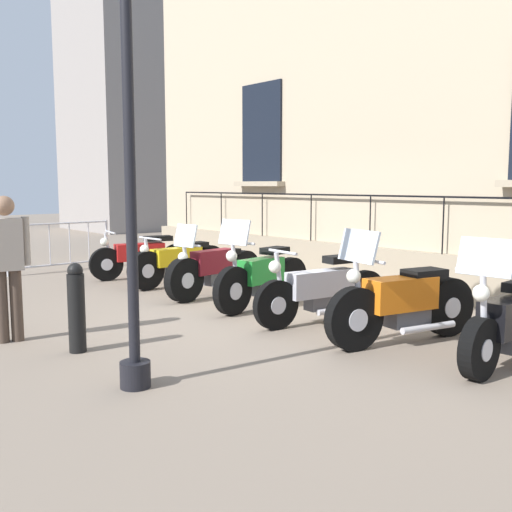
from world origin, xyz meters
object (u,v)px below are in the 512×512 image
at_px(motorcycle_maroon, 215,270).
at_px(motorcycle_yellow, 179,263).
at_px(motorcycle_silver, 323,290).
at_px(pedestrian_standing, 7,260).
at_px(bollard, 76,307).
at_px(motorcycle_red, 142,257).
at_px(motorcycle_orange, 402,304).
at_px(crowd_barrier, 60,245).
at_px(motorcycle_black, 509,325).
at_px(motorcycle_green, 262,278).

bearing_deg(motorcycle_maroon, motorcycle_yellow, -95.46).
xyz_separation_m(motorcycle_yellow, motorcycle_maroon, (0.12, 1.26, 0.01)).
bearing_deg(motorcycle_silver, pedestrian_standing, -25.94).
height_order(motorcycle_yellow, bollard, bollard).
bearing_deg(motorcycle_silver, motorcycle_red, -90.40).
bearing_deg(bollard, motorcycle_red, -127.46).
xyz_separation_m(motorcycle_orange, crowd_barrier, (0.75, -8.15, 0.10)).
height_order(motorcycle_silver, motorcycle_orange, motorcycle_orange).
bearing_deg(motorcycle_silver, motorcycle_black, 90.04).
bearing_deg(motorcycle_black, pedestrian_standing, -50.44).
distance_m(motorcycle_red, crowd_barrier, 2.14).
bearing_deg(pedestrian_standing, motorcycle_silver, 154.06).
distance_m(motorcycle_green, pedestrian_standing, 3.58).
xyz_separation_m(motorcycle_green, motorcycle_orange, (0.06, 2.53, 0.01)).
bearing_deg(motorcycle_orange, motorcycle_black, 93.15).
xyz_separation_m(motorcycle_green, motorcycle_black, (-0.01, 3.77, -0.03)).
relative_size(motorcycle_silver, motorcycle_orange, 1.03).
xyz_separation_m(motorcycle_yellow, motorcycle_silver, (0.11, 3.68, 0.01)).
height_order(motorcycle_red, motorcycle_silver, motorcycle_silver).
bearing_deg(motorcycle_silver, bollard, -14.28).
bearing_deg(pedestrian_standing, motorcycle_black, 129.56).
height_order(motorcycle_maroon, crowd_barrier, motorcycle_maroon).
bearing_deg(motorcycle_yellow, motorcycle_red, -86.15).
bearing_deg(motorcycle_silver, motorcycle_maroon, -89.87).
distance_m(motorcycle_green, motorcycle_orange, 2.53).
bearing_deg(motorcycle_red, motorcycle_silver, 89.60).
relative_size(motorcycle_silver, motorcycle_black, 1.16).
distance_m(motorcycle_maroon, pedestrian_standing, 3.63).
xyz_separation_m(motorcycle_green, pedestrian_standing, (3.51, -0.50, 0.51)).
bearing_deg(motorcycle_maroon, crowd_barrier, -79.53).
bearing_deg(motorcycle_orange, crowd_barrier, -84.71).
relative_size(motorcycle_green, motorcycle_black, 1.09).
relative_size(motorcycle_red, bollard, 2.07).
distance_m(motorcycle_silver, bollard, 3.20).
distance_m(motorcycle_black, bollard, 4.56).
xyz_separation_m(crowd_barrier, pedestrian_standing, (2.70, 5.12, 0.41)).
relative_size(motorcycle_orange, pedestrian_standing, 1.23).
xyz_separation_m(motorcycle_silver, motorcycle_orange, (0.07, 1.32, 0.04)).
height_order(bollard, pedestrian_standing, pedestrian_standing).
height_order(motorcycle_silver, crowd_barrier, crowd_barrier).
height_order(motorcycle_green, motorcycle_orange, motorcycle_green).
height_order(motorcycle_red, motorcycle_yellow, motorcycle_red).
height_order(motorcycle_yellow, motorcycle_orange, motorcycle_orange).
height_order(motorcycle_green, bollard, motorcycle_green).
xyz_separation_m(motorcycle_silver, motorcycle_black, (-0.00, 2.55, -0.00)).
bearing_deg(motorcycle_green, motorcycle_yellow, -92.89).
distance_m(motorcycle_yellow, motorcycle_black, 6.23).
xyz_separation_m(motorcycle_maroon, motorcycle_black, (-0.01, 4.97, -0.01)).
bearing_deg(motorcycle_black, motorcycle_green, -89.82).
bearing_deg(motorcycle_black, motorcycle_maroon, -89.92).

